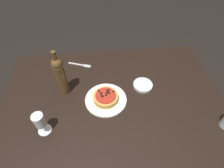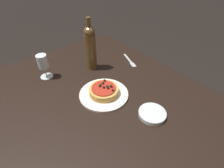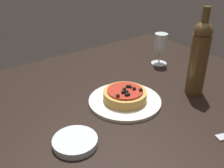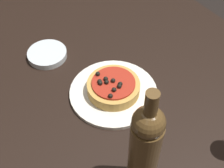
{
  "view_description": "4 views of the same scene",
  "coord_description": "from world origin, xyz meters",
  "px_view_note": "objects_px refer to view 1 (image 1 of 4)",
  "views": [
    {
      "loc": [
        0.08,
        0.65,
        1.68
      ],
      "look_at": [
        0.01,
        -0.07,
        0.87
      ],
      "focal_mm": 28.0,
      "sensor_mm": 36.0,
      "label": 1
    },
    {
      "loc": [
        -0.53,
        0.39,
        1.41
      ],
      "look_at": [
        0.05,
        -0.08,
        0.81
      ],
      "focal_mm": 28.0,
      "sensor_mm": 36.0,
      "label": 2
    },
    {
      "loc": [
        -0.48,
        -0.67,
        1.28
      ],
      "look_at": [
        0.03,
        0.03,
        0.82
      ],
      "focal_mm": 42.0,
      "sensor_mm": 36.0,
      "label": 3
    },
    {
      "loc": [
        0.56,
        -0.38,
        1.5
      ],
      "look_at": [
        0.06,
        -0.04,
        0.83
      ],
      "focal_mm": 50.0,
      "sensor_mm": 36.0,
      "label": 4
    }
  ],
  "objects_px": {
    "dining_table": "(114,110)",
    "pizza": "(106,97)",
    "dinner_plate": "(106,100)",
    "side_bowl": "(143,85)",
    "wine_glass": "(40,121)",
    "fork": "(81,65)",
    "wine_bottle": "(60,76)"
  },
  "relations": [
    {
      "from": "side_bowl",
      "to": "fork",
      "type": "height_order",
      "value": "side_bowl"
    },
    {
      "from": "side_bowl",
      "to": "fork",
      "type": "distance_m",
      "value": 0.5
    },
    {
      "from": "dining_table",
      "to": "fork",
      "type": "height_order",
      "value": "fork"
    },
    {
      "from": "dinner_plate",
      "to": "wine_bottle",
      "type": "distance_m",
      "value": 0.32
    },
    {
      "from": "dinner_plate",
      "to": "side_bowl",
      "type": "distance_m",
      "value": 0.28
    },
    {
      "from": "wine_bottle",
      "to": "wine_glass",
      "type": "bearing_deg",
      "value": 71.87
    },
    {
      "from": "dinner_plate",
      "to": "side_bowl",
      "type": "bearing_deg",
      "value": -160.26
    },
    {
      "from": "dining_table",
      "to": "dinner_plate",
      "type": "relative_size",
      "value": 5.38
    },
    {
      "from": "dining_table",
      "to": "wine_glass",
      "type": "bearing_deg",
      "value": 19.97
    },
    {
      "from": "wine_glass",
      "to": "dining_table",
      "type": "bearing_deg",
      "value": -160.03
    },
    {
      "from": "pizza",
      "to": "fork",
      "type": "height_order",
      "value": "pizza"
    },
    {
      "from": "dining_table",
      "to": "dinner_plate",
      "type": "distance_m",
      "value": 0.1
    },
    {
      "from": "pizza",
      "to": "wine_bottle",
      "type": "distance_m",
      "value": 0.31
    },
    {
      "from": "dining_table",
      "to": "side_bowl",
      "type": "relative_size",
      "value": 10.84
    },
    {
      "from": "pizza",
      "to": "wine_glass",
      "type": "height_order",
      "value": "wine_glass"
    },
    {
      "from": "dining_table",
      "to": "wine_glass",
      "type": "distance_m",
      "value": 0.47
    },
    {
      "from": "side_bowl",
      "to": "fork",
      "type": "bearing_deg",
      "value": -31.23
    },
    {
      "from": "dinner_plate",
      "to": "wine_bottle",
      "type": "bearing_deg",
      "value": -20.85
    },
    {
      "from": "dining_table",
      "to": "dinner_plate",
      "type": "height_order",
      "value": "dinner_plate"
    },
    {
      "from": "wine_bottle",
      "to": "fork",
      "type": "bearing_deg",
      "value": -112.01
    },
    {
      "from": "dinner_plate",
      "to": "wine_glass",
      "type": "bearing_deg",
      "value": 26.24
    },
    {
      "from": "wine_glass",
      "to": "fork",
      "type": "bearing_deg",
      "value": -110.0
    },
    {
      "from": "dinner_plate",
      "to": "wine_bottle",
      "type": "relative_size",
      "value": 0.8
    },
    {
      "from": "fork",
      "to": "dining_table",
      "type": "bearing_deg",
      "value": -40.64
    },
    {
      "from": "pizza",
      "to": "wine_bottle",
      "type": "height_order",
      "value": "wine_bottle"
    },
    {
      "from": "wine_bottle",
      "to": "fork",
      "type": "relative_size",
      "value": 1.86
    },
    {
      "from": "dining_table",
      "to": "wine_glass",
      "type": "height_order",
      "value": "wine_glass"
    },
    {
      "from": "dining_table",
      "to": "pizza",
      "type": "bearing_deg",
      "value": -29.43
    },
    {
      "from": "wine_bottle",
      "to": "side_bowl",
      "type": "xyz_separation_m",
      "value": [
        -0.53,
        0.01,
        -0.14
      ]
    },
    {
      "from": "wine_glass",
      "to": "side_bowl",
      "type": "bearing_deg",
      "value": -156.43
    },
    {
      "from": "wine_glass",
      "to": "wine_bottle",
      "type": "distance_m",
      "value": 0.3
    },
    {
      "from": "pizza",
      "to": "dinner_plate",
      "type": "bearing_deg",
      "value": 88.8
    }
  ]
}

